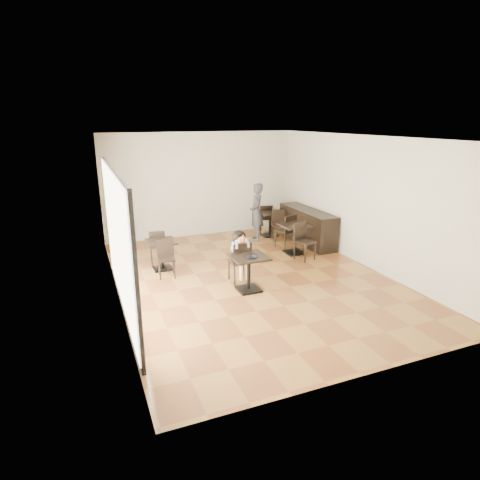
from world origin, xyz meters
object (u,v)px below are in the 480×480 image
child_chair (239,262)px  child (239,256)px  cafe_table_back (270,224)px  chair_mid_a (285,231)px  cafe_table_left (162,255)px  chair_mid_b (305,242)px  chair_back_b (279,226)px  chair_left_b (166,259)px  child_table (249,273)px  adult_patron (256,212)px  chair_back_a (265,218)px  cafe_table_mid (295,239)px  chair_left_a (157,246)px

child_chair → child: size_ratio=0.79×
cafe_table_back → chair_mid_a: chair_mid_a is taller
cafe_table_left → cafe_table_back: 4.11m
child_chair → chair_mid_b: size_ratio=0.97×
chair_mid_b → child: bearing=-178.8°
cafe_table_back → chair_back_b: 0.56m
chair_left_b → child_table: bearing=-36.7°
adult_patron → chair_back_b: adult_patron is taller
child → chair_mid_b: child is taller
cafe_table_back → chair_back_a: bearing=83.9°
child_chair → cafe_table_back: child_chair is taller
child → chair_back_a: child is taller
child_chair → chair_back_b: size_ratio=1.04×
cafe_table_mid → chair_back_b: size_ratio=0.89×
child → cafe_table_mid: bearing=30.6°
chair_left_a → chair_back_b: size_ratio=0.96×
chair_mid_b → chair_mid_a: bearing=72.6°
chair_left_b → child_chair: bearing=-23.5°
chair_back_a → cafe_table_left: bearing=43.8°
cafe_table_left → chair_mid_b: bearing=-11.1°
chair_mid_b → child_table: bearing=-166.8°
child → cafe_table_back: (2.29, 3.10, -0.22)m
cafe_table_back → chair_mid_a: size_ratio=0.78×
cafe_table_left → child_table: bearing=-53.4°
chair_mid_b → chair_back_a: 2.82m
chair_mid_a → chair_left_a: size_ratio=1.12×
cafe_table_mid → chair_left_a: chair_left_a is taller
chair_left_a → cafe_table_mid: bearing=176.4°
child_chair → chair_back_a: size_ratio=1.04×
cafe_table_left → chair_mid_a: size_ratio=0.74×
cafe_table_mid → cafe_table_back: size_ratio=1.07×
child → chair_back_b: bearing=47.5°
chair_back_a → cafe_table_mid: bearing=100.3°
child_chair → chair_back_b: (2.33, 2.55, -0.02)m
child_table → adult_patron: size_ratio=0.45×
child_chair → cafe_table_left: (-1.48, 1.43, -0.11)m
child_table → cafe_table_mid: size_ratio=0.97×
chair_mid_a → chair_left_b: bearing=-2.8°
cafe_table_back → chair_left_a: 3.92m
chair_back_a → chair_back_b: 0.99m
adult_patron → chair_left_a: adult_patron is taller
child_table → chair_back_a: bearing=60.3°
child_chair → chair_back_a: (2.33, 3.54, -0.02)m
cafe_table_back → child: bearing=-126.5°
chair_back_a → chair_left_b: bearing=49.8°
child → chair_back_a: (2.33, 3.54, -0.14)m
child → cafe_table_left: (-1.48, 1.43, -0.24)m
child_chair → chair_left_a: size_ratio=1.09×
chair_back_a → chair_back_b: size_ratio=1.00×
child → chair_left_a: size_ratio=1.37×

